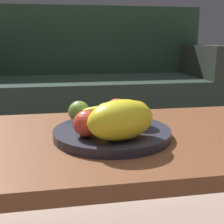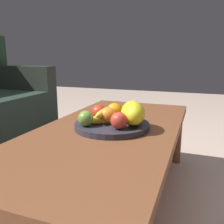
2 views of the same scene
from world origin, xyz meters
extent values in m
cube|color=brown|center=(0.00, 0.00, 0.37)|extent=(1.28, 0.60, 0.04)
cube|color=#1F2D26|center=(0.10, 1.24, 0.20)|extent=(1.70, 0.70, 0.40)
cube|color=#1C3222|center=(0.10, 1.52, 0.65)|extent=(1.70, 0.14, 0.50)
cube|color=#252C25|center=(0.88, 1.24, 0.51)|extent=(0.14, 0.70, 0.22)
cylinder|color=#2C2C39|center=(0.00, -0.02, 0.40)|extent=(0.34, 0.34, 0.03)
ellipsoid|color=yellow|center=(0.01, -0.11, 0.47)|extent=(0.21, 0.16, 0.10)
sphere|color=orange|center=(-0.01, 0.00, 0.45)|extent=(0.07, 0.07, 0.07)
sphere|color=orange|center=(0.08, 0.00, 0.45)|extent=(0.08, 0.08, 0.08)
sphere|color=olive|center=(-0.09, 0.07, 0.45)|extent=(0.07, 0.07, 0.07)
sphere|color=red|center=(0.03, 0.06, 0.45)|extent=(0.07, 0.07, 0.07)
sphere|color=red|center=(-0.08, -0.07, 0.45)|extent=(0.07, 0.07, 0.07)
ellipsoid|color=yellow|center=(-0.03, 0.02, 0.43)|extent=(0.07, 0.15, 0.03)
ellipsoid|color=yellow|center=(-0.03, 0.03, 0.43)|extent=(0.14, 0.12, 0.03)
ellipsoid|color=yellow|center=(-0.01, 0.02, 0.46)|extent=(0.15, 0.04, 0.03)
camera|label=1|loc=(-0.14, -0.83, 0.67)|focal=48.02mm
camera|label=2|loc=(-0.98, -0.38, 0.70)|focal=38.48mm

